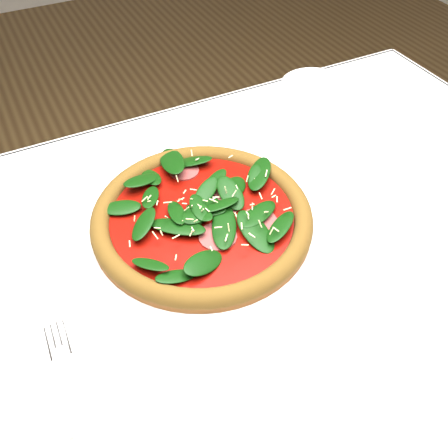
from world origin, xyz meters
name	(u,v)px	position (x,y,z in m)	size (l,w,h in m)	color
ground	(240,447)	(0.00, 0.00, 0.00)	(6.00, 6.00, 0.00)	brown
dining_table	(250,292)	(0.00, 0.00, 0.65)	(1.21, 0.81, 0.75)	white
plate	(202,225)	(-0.05, 0.07, 0.76)	(0.38, 0.38, 0.02)	white
pizza	(202,215)	(-0.05, 0.07, 0.78)	(0.34, 0.34, 0.04)	#975424
napkin	(74,401)	(-0.29, -0.11, 0.76)	(0.16, 0.07, 0.01)	white
fork	(66,374)	(-0.29, -0.08, 0.77)	(0.03, 0.18, 0.00)	silver
saucer_far	(315,85)	(0.34, 0.34, 0.76)	(0.14, 0.14, 0.01)	white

